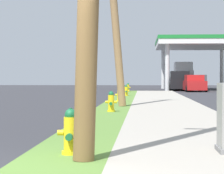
{
  "coord_description": "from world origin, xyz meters",
  "views": [
    {
      "loc": [
        1.93,
        -6.7,
        1.36
      ],
      "look_at": [
        0.59,
        15.23,
        0.94
      ],
      "focal_mm": 81.46,
      "sensor_mm": 36.0,
      "label": 1
    }
  ],
  "objects_px": {
    "car_red_by_near_pump": "(194,84)",
    "truck_black_at_forecourt": "(179,82)",
    "fire_hydrant_nearest": "(71,134)",
    "truck_white_at_far_bay": "(180,81)",
    "fire_hydrant_third": "(119,95)",
    "fire_hydrant_fourth": "(126,91)",
    "fire_hydrant_fifth": "(128,88)",
    "fire_hydrant_second": "(111,103)",
    "truck_silver_on_apron": "(183,76)"
  },
  "relations": [
    {
      "from": "fire_hydrant_fourth",
      "to": "fire_hydrant_fifth",
      "type": "xyz_separation_m",
      "value": [
        -0.18,
        9.99,
        0.0
      ]
    },
    {
      "from": "car_red_by_near_pump",
      "to": "truck_white_at_far_bay",
      "type": "bearing_deg",
      "value": 96.83
    },
    {
      "from": "fire_hydrant_third",
      "to": "truck_silver_on_apron",
      "type": "bearing_deg",
      "value": 80.0
    },
    {
      "from": "fire_hydrant_third",
      "to": "fire_hydrant_fourth",
      "type": "relative_size",
      "value": 1.0
    },
    {
      "from": "fire_hydrant_nearest",
      "to": "fire_hydrant_fourth",
      "type": "bearing_deg",
      "value": 89.92
    },
    {
      "from": "fire_hydrant_third",
      "to": "truck_silver_on_apron",
      "type": "height_order",
      "value": "truck_silver_on_apron"
    },
    {
      "from": "fire_hydrant_fourth",
      "to": "truck_white_at_far_bay",
      "type": "xyz_separation_m",
      "value": [
        5.12,
        21.22,
        0.47
      ]
    },
    {
      "from": "fire_hydrant_fifth",
      "to": "fire_hydrant_fourth",
      "type": "bearing_deg",
      "value": -88.98
    },
    {
      "from": "fire_hydrant_fourth",
      "to": "truck_black_at_forecourt",
      "type": "relative_size",
      "value": 0.14
    },
    {
      "from": "fire_hydrant_second",
      "to": "fire_hydrant_fourth",
      "type": "xyz_separation_m",
      "value": [
        0.02,
        15.6,
        0.0
      ]
    },
    {
      "from": "car_red_by_near_pump",
      "to": "truck_white_at_far_bay",
      "type": "relative_size",
      "value": 0.82
    },
    {
      "from": "car_red_by_near_pump",
      "to": "truck_silver_on_apron",
      "type": "xyz_separation_m",
      "value": [
        -0.14,
        10.85,
        0.77
      ]
    },
    {
      "from": "fire_hydrant_nearest",
      "to": "fire_hydrant_second",
      "type": "height_order",
      "value": "same"
    },
    {
      "from": "fire_hydrant_nearest",
      "to": "truck_silver_on_apron",
      "type": "height_order",
      "value": "truck_silver_on_apron"
    },
    {
      "from": "fire_hydrant_nearest",
      "to": "fire_hydrant_third",
      "type": "height_order",
      "value": "same"
    },
    {
      "from": "fire_hydrant_second",
      "to": "car_red_by_near_pump",
      "type": "bearing_deg",
      "value": 78.85
    },
    {
      "from": "truck_black_at_forecourt",
      "to": "fire_hydrant_fourth",
      "type": "bearing_deg",
      "value": -104.67
    },
    {
      "from": "truck_black_at_forecourt",
      "to": "truck_silver_on_apron",
      "type": "height_order",
      "value": "truck_silver_on_apron"
    },
    {
      "from": "fire_hydrant_nearest",
      "to": "fire_hydrant_third",
      "type": "xyz_separation_m",
      "value": [
        -0.05,
        17.82,
        0.0
      ]
    },
    {
      "from": "truck_black_at_forecourt",
      "to": "truck_silver_on_apron",
      "type": "distance_m",
      "value": 7.21
    },
    {
      "from": "fire_hydrant_third",
      "to": "fire_hydrant_second",
      "type": "bearing_deg",
      "value": -89.51
    },
    {
      "from": "car_red_by_near_pump",
      "to": "fire_hydrant_third",
      "type": "bearing_deg",
      "value": -105.0
    },
    {
      "from": "fire_hydrant_fourth",
      "to": "truck_black_at_forecourt",
      "type": "height_order",
      "value": "truck_black_at_forecourt"
    },
    {
      "from": "fire_hydrant_third",
      "to": "fire_hydrant_fifth",
      "type": "distance_m",
      "value": 17.86
    },
    {
      "from": "fire_hydrant_fifth",
      "to": "car_red_by_near_pump",
      "type": "height_order",
      "value": "car_red_by_near_pump"
    },
    {
      "from": "truck_white_at_far_bay",
      "to": "truck_silver_on_apron",
      "type": "bearing_deg",
      "value": 81.03
    },
    {
      "from": "fire_hydrant_second",
      "to": "fire_hydrant_fifth",
      "type": "height_order",
      "value": "same"
    },
    {
      "from": "car_red_by_near_pump",
      "to": "fire_hydrant_nearest",
      "type": "bearing_deg",
      "value": -98.42
    },
    {
      "from": "fire_hydrant_third",
      "to": "truck_black_at_forecourt",
      "type": "relative_size",
      "value": 0.14
    },
    {
      "from": "fire_hydrant_second",
      "to": "fire_hydrant_third",
      "type": "relative_size",
      "value": 1.0
    },
    {
      "from": "fire_hydrant_fifth",
      "to": "truck_black_at_forecourt",
      "type": "xyz_separation_m",
      "value": [
        4.96,
        8.3,
        0.47
      ]
    },
    {
      "from": "fire_hydrant_second",
      "to": "car_red_by_near_pump",
      "type": "xyz_separation_m",
      "value": [
        5.94,
        30.15,
        0.28
      ]
    },
    {
      "from": "fire_hydrant_nearest",
      "to": "truck_black_at_forecourt",
      "type": "height_order",
      "value": "truck_black_at_forecourt"
    },
    {
      "from": "car_red_by_near_pump",
      "to": "fire_hydrant_second",
      "type": "bearing_deg",
      "value": -101.15
    },
    {
      "from": "truck_black_at_forecourt",
      "to": "fire_hydrant_nearest",
      "type": "bearing_deg",
      "value": -96.26
    },
    {
      "from": "truck_silver_on_apron",
      "to": "fire_hydrant_fourth",
      "type": "bearing_deg",
      "value": -102.82
    },
    {
      "from": "car_red_by_near_pump",
      "to": "truck_black_at_forecourt",
      "type": "relative_size",
      "value": 0.84
    },
    {
      "from": "fire_hydrant_second",
      "to": "car_red_by_near_pump",
      "type": "distance_m",
      "value": 30.73
    },
    {
      "from": "fire_hydrant_second",
      "to": "truck_white_at_far_bay",
      "type": "xyz_separation_m",
      "value": [
        5.14,
        36.83,
        0.47
      ]
    },
    {
      "from": "fire_hydrant_nearest",
      "to": "truck_white_at_far_bay",
      "type": "bearing_deg",
      "value": 83.73
    },
    {
      "from": "fire_hydrant_nearest",
      "to": "truck_white_at_far_bay",
      "type": "height_order",
      "value": "truck_white_at_far_bay"
    },
    {
      "from": "fire_hydrant_fourth",
      "to": "truck_white_at_far_bay",
      "type": "relative_size",
      "value": 0.13
    },
    {
      "from": "truck_silver_on_apron",
      "to": "truck_white_at_far_bay",
      "type": "relative_size",
      "value": 1.15
    },
    {
      "from": "fire_hydrant_third",
      "to": "truck_black_at_forecourt",
      "type": "xyz_separation_m",
      "value": [
        4.87,
        26.16,
        0.47
      ]
    },
    {
      "from": "fire_hydrant_nearest",
      "to": "fire_hydrant_third",
      "type": "bearing_deg",
      "value": 90.17
    },
    {
      "from": "fire_hydrant_nearest",
      "to": "fire_hydrant_third",
      "type": "distance_m",
      "value": 17.82
    },
    {
      "from": "fire_hydrant_fifth",
      "to": "truck_black_at_forecourt",
      "type": "distance_m",
      "value": 9.68
    },
    {
      "from": "fire_hydrant_nearest",
      "to": "fire_hydrant_fourth",
      "type": "relative_size",
      "value": 1.0
    },
    {
      "from": "truck_black_at_forecourt",
      "to": "truck_white_at_far_bay",
      "type": "relative_size",
      "value": 0.98
    },
    {
      "from": "fire_hydrant_fourth",
      "to": "fire_hydrant_fifth",
      "type": "distance_m",
      "value": 9.99
    }
  ]
}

